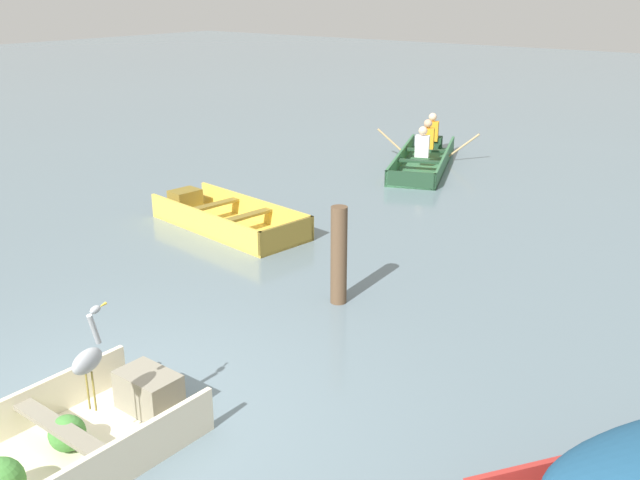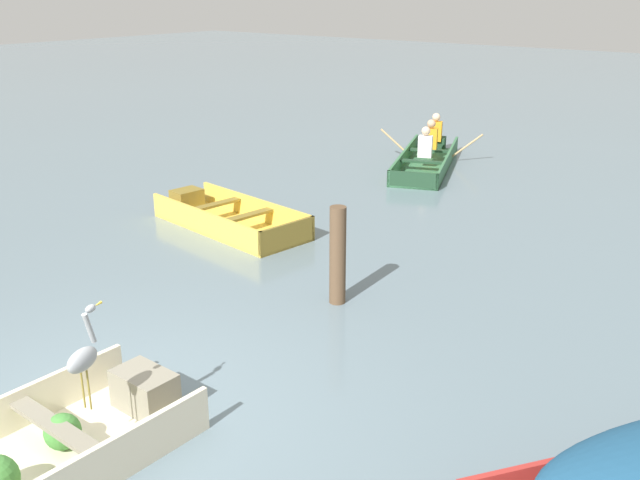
{
  "view_description": "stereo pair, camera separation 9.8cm",
  "coord_description": "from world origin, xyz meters",
  "px_view_note": "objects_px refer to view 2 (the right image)",
  "views": [
    {
      "loc": [
        4.69,
        -3.13,
        3.6
      ],
      "look_at": [
        -0.8,
        4.06,
        0.35
      ],
      "focal_mm": 40.0,
      "sensor_mm": 36.0,
      "label": 1
    },
    {
      "loc": [
        4.76,
        -3.07,
        3.6
      ],
      "look_at": [
        -0.8,
        4.06,
        0.35
      ],
      "focal_mm": 40.0,
      "sensor_mm": 36.0,
      "label": 2
    }
  ],
  "objects_px": {
    "rowboat_green_with_crew": "(428,155)",
    "heron_on_dinghy": "(83,356)",
    "dinghy_cream_foreground": "(24,462)",
    "skiff_yellow_mid_moored": "(225,218)",
    "mooring_post": "(338,256)"
  },
  "relations": [
    {
      "from": "skiff_yellow_mid_moored",
      "to": "heron_on_dinghy",
      "type": "relative_size",
      "value": 3.36
    },
    {
      "from": "dinghy_cream_foreground",
      "to": "rowboat_green_with_crew",
      "type": "bearing_deg",
      "value": 103.98
    },
    {
      "from": "dinghy_cream_foreground",
      "to": "rowboat_green_with_crew",
      "type": "height_order",
      "value": "rowboat_green_with_crew"
    },
    {
      "from": "skiff_yellow_mid_moored",
      "to": "dinghy_cream_foreground",
      "type": "bearing_deg",
      "value": -59.22
    },
    {
      "from": "heron_on_dinghy",
      "to": "mooring_post",
      "type": "distance_m",
      "value": 3.55
    },
    {
      "from": "rowboat_green_with_crew",
      "to": "heron_on_dinghy",
      "type": "distance_m",
      "value": 10.71
    },
    {
      "from": "dinghy_cream_foreground",
      "to": "skiff_yellow_mid_moored",
      "type": "relative_size",
      "value": 1.06
    },
    {
      "from": "dinghy_cream_foreground",
      "to": "mooring_post",
      "type": "bearing_deg",
      "value": 90.59
    },
    {
      "from": "mooring_post",
      "to": "heron_on_dinghy",
      "type": "bearing_deg",
      "value": -87.57
    },
    {
      "from": "skiff_yellow_mid_moored",
      "to": "mooring_post",
      "type": "relative_size",
      "value": 2.35
    },
    {
      "from": "heron_on_dinghy",
      "to": "mooring_post",
      "type": "height_order",
      "value": "heron_on_dinghy"
    },
    {
      "from": "rowboat_green_with_crew",
      "to": "heron_on_dinghy",
      "type": "height_order",
      "value": "heron_on_dinghy"
    },
    {
      "from": "heron_on_dinghy",
      "to": "dinghy_cream_foreground",
      "type": "bearing_deg",
      "value": -101.29
    },
    {
      "from": "mooring_post",
      "to": "rowboat_green_with_crew",
      "type": "bearing_deg",
      "value": 111.44
    },
    {
      "from": "skiff_yellow_mid_moored",
      "to": "mooring_post",
      "type": "distance_m",
      "value": 3.38
    }
  ]
}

